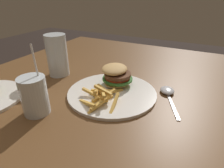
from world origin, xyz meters
TOP-DOWN VIEW (x-y plane):
  - dining_table at (0.00, 0.00)m, footprint 1.60×1.03m
  - meal_plate_near at (0.13, -0.10)m, footprint 0.31×0.31m
  - beer_glass at (0.16, 0.17)m, footprint 0.09×0.09m
  - juice_glass at (-0.09, 0.04)m, footprint 0.08×0.08m
  - spoon at (0.21, -0.29)m, footprint 0.19×0.11m

SIDE VIEW (x-z plane):
  - dining_table at x=0.00m, z-range 0.23..0.97m
  - spoon at x=0.21m, z-range 0.74..0.75m
  - meal_plate_near at x=0.13m, z-range 0.72..0.80m
  - juice_glass at x=-0.09m, z-range 0.69..0.89m
  - beer_glass at x=0.16m, z-range 0.73..0.91m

